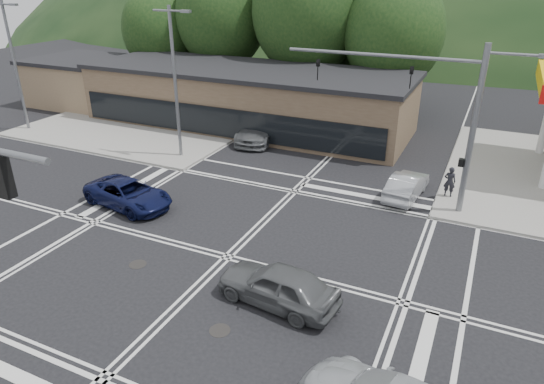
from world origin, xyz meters
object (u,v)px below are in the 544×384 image
at_px(car_grey_center, 278,285).
at_px(car_queue_b, 364,130).
at_px(car_queue_a, 407,185).
at_px(pedestrian, 450,182).
at_px(car_northbound, 260,128).
at_px(car_blue_west, 128,194).

distance_m(car_grey_center, car_queue_b, 19.23).
bearing_deg(car_queue_b, car_grey_center, 105.22).
distance_m(car_queue_a, car_queue_b, 9.40).
xyz_separation_m(car_queue_a, pedestrian, (2.00, 0.73, 0.29)).
bearing_deg(pedestrian, car_northbound, -21.73).
height_order(car_northbound, pedestrian, pedestrian).
relative_size(car_blue_west, car_queue_a, 1.21).
relative_size(car_blue_west, car_grey_center, 1.08).
xyz_separation_m(car_blue_west, car_grey_center, (9.96, -3.96, 0.09)).
height_order(car_blue_west, car_northbound, car_northbound).
xyz_separation_m(car_grey_center, car_queue_b, (-2.12, 19.11, -0.07)).
xyz_separation_m(car_queue_a, car_queue_b, (-4.50, 8.25, 0.03)).
xyz_separation_m(car_queue_a, car_northbound, (-11.00, 5.21, 0.17)).
xyz_separation_m(car_blue_west, car_queue_a, (12.34, 6.90, -0.01)).
distance_m(car_blue_west, car_queue_b, 17.06).
bearing_deg(car_blue_west, car_northbound, 3.45).
xyz_separation_m(car_grey_center, car_northbound, (-8.62, 16.07, 0.07)).
bearing_deg(car_queue_b, car_queue_a, 127.49).
xyz_separation_m(car_grey_center, car_queue_a, (2.38, 10.86, -0.10)).
bearing_deg(car_blue_west, car_grey_center, -101.92).
relative_size(car_blue_west, car_queue_b, 1.19).
distance_m(car_queue_b, pedestrian, 9.94).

